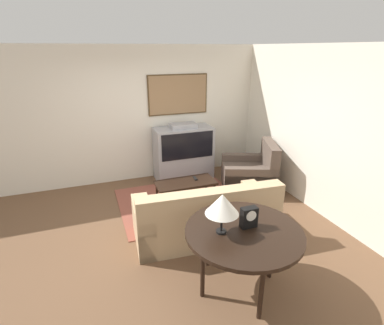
% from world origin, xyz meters
% --- Properties ---
extents(ground_plane, '(12.00, 12.00, 0.00)m').
position_xyz_m(ground_plane, '(0.00, 0.00, 0.00)').
color(ground_plane, brown).
extents(wall_back, '(12.00, 0.10, 2.70)m').
position_xyz_m(wall_back, '(0.02, 2.13, 1.36)').
color(wall_back, silver).
rests_on(wall_back, ground_plane).
extents(wall_right, '(0.06, 12.00, 2.70)m').
position_xyz_m(wall_right, '(2.63, 0.00, 1.35)').
color(wall_right, silver).
rests_on(wall_right, ground_plane).
extents(area_rug, '(2.12, 1.79, 0.01)m').
position_xyz_m(area_rug, '(0.49, 0.74, 0.01)').
color(area_rug, brown).
rests_on(area_rug, ground_plane).
extents(tv, '(1.19, 0.56, 1.20)m').
position_xyz_m(tv, '(0.92, 1.77, 0.57)').
color(tv, '#9E9EA3').
rests_on(tv, ground_plane).
extents(couch, '(2.10, 1.05, 0.88)m').
position_xyz_m(couch, '(0.54, -0.37, 0.31)').
color(couch, tan).
rests_on(couch, ground_plane).
extents(armchair, '(1.24, 1.20, 0.95)m').
position_xyz_m(armchair, '(1.97, 0.81, 0.30)').
color(armchair, brown).
rests_on(armchair, ground_plane).
extents(coffee_table, '(1.05, 0.48, 0.44)m').
position_xyz_m(coffee_table, '(0.58, 0.65, 0.39)').
color(coffee_table, black).
rests_on(coffee_table, ground_plane).
extents(console_table, '(1.27, 1.27, 0.81)m').
position_xyz_m(console_table, '(0.51, -1.50, 0.75)').
color(console_table, black).
rests_on(console_table, ground_plane).
extents(table_lamp, '(0.35, 0.35, 0.45)m').
position_xyz_m(table_lamp, '(0.26, -1.45, 1.15)').
color(table_lamp, black).
rests_on(table_lamp, console_table).
extents(mantel_clock, '(0.18, 0.10, 0.23)m').
position_xyz_m(mantel_clock, '(0.58, -1.46, 0.93)').
color(mantel_clock, black).
rests_on(mantel_clock, console_table).
extents(remote, '(0.06, 0.16, 0.02)m').
position_xyz_m(remote, '(0.78, 0.71, 0.45)').
color(remote, black).
rests_on(remote, coffee_table).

